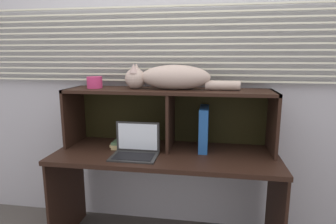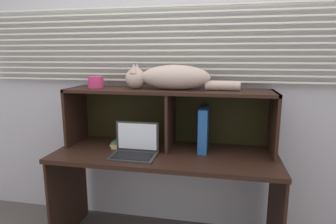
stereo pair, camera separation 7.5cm
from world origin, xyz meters
TOP-DOWN VIEW (x-y plane):
  - back_panel_with_blinds at (0.00, 0.55)m, footprint 4.40×0.08m
  - desk at (0.00, 0.21)m, footprint 1.52×0.59m
  - hutch_shelf_unit at (0.00, 0.36)m, footprint 1.45×0.34m
  - cat at (0.02, 0.33)m, footprint 0.80×0.19m
  - laptop at (-0.19, 0.12)m, footprint 0.30×0.21m
  - binder_upright at (0.26, 0.33)m, footprint 0.06×0.25m
  - book_stack at (-0.31, 0.33)m, footprint 0.17×0.25m
  - small_basket at (-0.54, 0.33)m, footprint 0.11×0.11m

SIDE VIEW (x-z plane):
  - desk at x=0.00m, z-range 0.22..0.93m
  - book_stack at x=-0.31m, z-range 0.70..0.75m
  - laptop at x=-0.19m, z-range 0.64..0.86m
  - binder_upright at x=0.26m, z-range 0.70..1.01m
  - hutch_shelf_unit at x=0.00m, z-range 0.79..1.22m
  - small_basket at x=-0.54m, z-range 1.13..1.21m
  - cat at x=0.02m, z-range 1.12..1.30m
  - back_panel_with_blinds at x=0.00m, z-range 0.00..2.50m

